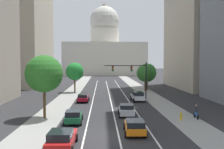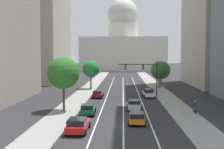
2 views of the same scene
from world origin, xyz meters
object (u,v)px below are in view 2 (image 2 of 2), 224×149
Objects in this scene: car_orange at (137,117)px; street_tree_near_left at (91,69)px; car_green at (88,109)px; traffic_signal_mast at (145,71)px; cyclist at (195,107)px; car_red at (78,125)px; fire_hydrant at (181,111)px; capitol_building at (123,46)px; street_tree_mid_left at (63,73)px; street_tree_near_right at (159,70)px; street_tree_mid_right at (161,70)px; car_crimson at (98,94)px; car_silver at (134,105)px; car_white at (148,93)px.

street_tree_near_left reaches higher than car_orange.
traffic_signal_mast reaches higher than car_green.
cyclist is (5.56, -16.99, -3.90)m from traffic_signal_mast.
car_red is 15.56m from fire_hydrant.
capitol_building reaches higher than traffic_signal_mast.
street_tree_mid_left reaches higher than cyclist.
street_tree_near_right reaches higher than car_red.
capitol_building is at bearing 96.69° from street_tree_mid_right.
car_orange is 0.69× the size of street_tree_near_right.
car_crimson is at bearing 0.96° from car_red.
capitol_building reaches higher than street_tree_near_left.
car_red is 28.79m from traffic_signal_mast.
car_orange is (6.23, 3.81, -0.01)m from car_red.
car_red is 17.59m from cyclist.
capitol_building is 9.79× the size of car_orange.
traffic_signal_mast is 8.48× the size of fire_hydrant.
car_silver is at bearing -60.97° from car_green.
street_tree_near_left is at bearing 117.89° from fire_hydrant.
fire_hydrant is at bearing -171.69° from car_white.
car_silver is at bearing -99.85° from traffic_signal_mast.
street_tree_near_left is at bearing 3.79° from car_green.
fire_hydrant is at bearing -113.07° from car_silver.
car_white is 15.56m from fire_hydrant.
car_green is 30.08m from street_tree_near_left.
street_tree_mid_left is at bearing 86.13° from cyclist.
car_silver is 15.61m from traffic_signal_mast.
car_crimson is at bearing 29.59° from car_silver.
car_orange is 10.31m from cyclist.
car_red is 1.08× the size of car_crimson.
street_tree_near_left reaches higher than car_crimson.
car_orange is 8.33m from fire_hydrant.
capitol_building reaches higher than car_crimson.
car_red is (-4.68, -120.09, -11.47)m from capitol_building.
fire_hydrant is 32.82m from street_tree_near_left.
car_white is 1.14× the size of car_silver.
fire_hydrant is 32.23m from street_tree_mid_right.
capitol_building is 111.53m from fire_hydrant.
street_tree_near_right is at bearing -131.93° from street_tree_mid_right.
street_tree_near_right is at bearing 88.18° from fire_hydrant.
capitol_building is 116.85m from car_orange.
street_tree_near_right is (-1.03, 30.69, 3.29)m from cyclist.
car_white is at bearing 45.22° from street_tree_mid_left.
fire_hydrant is (12.35, -14.46, -0.24)m from car_crimson.
cyclist is 0.28× the size of street_tree_near_right.
car_green reaches higher than car_crimson.
cyclist reaches higher than car_silver.
street_tree_mid_left is at bearing 55.28° from car_orange.
capitol_building is at bearing -4.15° from car_green.
fire_hydrant is at bearing -44.78° from car_orange.
traffic_signal_mast is 1.17× the size of street_tree_near_left.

